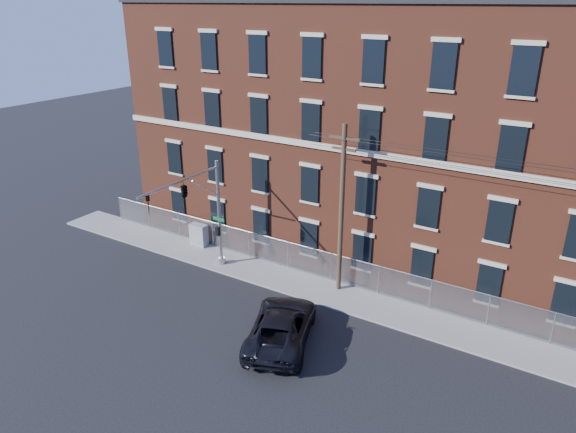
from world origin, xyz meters
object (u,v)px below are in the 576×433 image
(pickup_truck, at_px, (281,326))
(utility_cabinet, at_px, (199,235))
(utility_pole_near, at_px, (342,207))
(traffic_signal_mast, at_px, (193,199))

(pickup_truck, distance_m, utility_cabinet, 12.65)
(utility_pole_near, relative_size, utility_cabinet, 6.44)
(traffic_signal_mast, xyz_separation_m, utility_pole_near, (8.00, 3.42, -0.05))
(utility_pole_near, bearing_deg, pickup_truck, -91.78)
(traffic_signal_mast, xyz_separation_m, pickup_truck, (7.81, -2.67, -4.51))
(utility_pole_near, height_order, pickup_truck, utility_pole_near)
(traffic_signal_mast, height_order, pickup_truck, traffic_signal_mast)
(pickup_truck, xyz_separation_m, utility_cabinet, (-10.92, 6.38, 0.02))
(traffic_signal_mast, relative_size, utility_cabinet, 4.51)
(pickup_truck, bearing_deg, utility_cabinet, -51.04)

